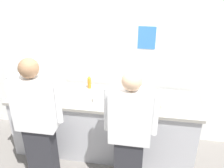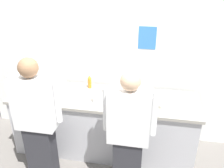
% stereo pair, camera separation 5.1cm
% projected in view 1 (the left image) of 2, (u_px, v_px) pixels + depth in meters
% --- Properties ---
extents(ground_plane, '(9.00, 9.00, 0.00)m').
position_uv_depth(ground_plane, '(99.00, 167.00, 3.42)').
color(ground_plane, slate).
extents(wall_back, '(4.11, 0.11, 2.63)m').
position_uv_depth(wall_back, '(109.00, 58.00, 3.64)').
color(wall_back, white).
rests_on(wall_back, ground).
extents(prep_counter, '(2.62, 0.75, 0.91)m').
position_uv_depth(prep_counter, '(104.00, 124.00, 3.57)').
color(prep_counter, '#B2B2B7').
rests_on(prep_counter, ground).
extents(chef_near_left, '(0.62, 0.24, 1.69)m').
position_uv_depth(chef_near_left, '(37.00, 122.00, 2.87)').
color(chef_near_left, '#2D2D33').
rests_on(chef_near_left, ground).
extents(chef_center, '(0.60, 0.24, 1.63)m').
position_uv_depth(chef_center, '(130.00, 134.00, 2.71)').
color(chef_center, '#2D2D33').
rests_on(chef_center, ground).
extents(plate_stack_front, '(0.21, 0.21, 0.07)m').
position_uv_depth(plate_stack_front, '(161.00, 96.00, 3.32)').
color(plate_stack_front, white).
rests_on(plate_stack_front, prep_counter).
extents(plate_stack_rear, '(0.19, 0.19, 0.08)m').
position_uv_depth(plate_stack_rear, '(100.00, 99.00, 3.24)').
color(plate_stack_rear, white).
rests_on(plate_stack_rear, prep_counter).
extents(mixing_bowl_steel, '(0.35, 0.35, 0.13)m').
position_uv_depth(mixing_bowl_steel, '(54.00, 87.00, 3.50)').
color(mixing_bowl_steel, '#B7BABF').
rests_on(mixing_bowl_steel, prep_counter).
extents(sheet_tray, '(0.50, 0.31, 0.02)m').
position_uv_depth(sheet_tray, '(127.00, 98.00, 3.32)').
color(sheet_tray, '#B7BABF').
rests_on(sheet_tray, prep_counter).
extents(squeeze_bottle_primary, '(0.06, 0.06, 0.18)m').
position_uv_depth(squeeze_bottle_primary, '(47.00, 80.00, 3.67)').
color(squeeze_bottle_primary, '#56A333').
rests_on(squeeze_bottle_primary, prep_counter).
extents(squeeze_bottle_secondary, '(0.05, 0.05, 0.20)m').
position_uv_depth(squeeze_bottle_secondary, '(89.00, 82.00, 3.58)').
color(squeeze_bottle_secondary, orange).
rests_on(squeeze_bottle_secondary, prep_counter).
extents(squeeze_bottle_spare, '(0.06, 0.06, 0.19)m').
position_uv_depth(squeeze_bottle_spare, '(156.00, 104.00, 3.02)').
color(squeeze_bottle_spare, '#E5E066').
rests_on(squeeze_bottle_spare, prep_counter).
extents(ramekin_yellow_sauce, '(0.10, 0.10, 0.04)m').
position_uv_depth(ramekin_yellow_sauce, '(32.00, 93.00, 3.42)').
color(ramekin_yellow_sauce, white).
rests_on(ramekin_yellow_sauce, prep_counter).
extents(ramekin_orange_sauce, '(0.08, 0.08, 0.05)m').
position_uv_depth(ramekin_orange_sauce, '(163.00, 106.00, 3.11)').
color(ramekin_orange_sauce, white).
rests_on(ramekin_orange_sauce, prep_counter).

